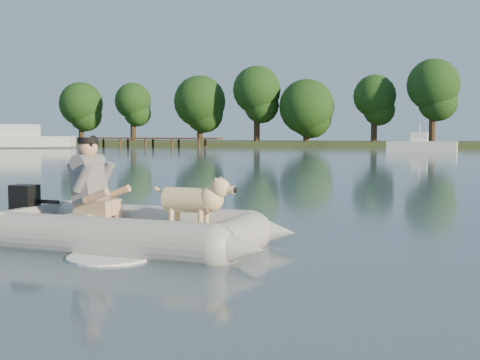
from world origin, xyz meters
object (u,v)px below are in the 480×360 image
(man, at_px, (90,179))
(cabin_cruiser, at_px, (29,136))
(dog, at_px, (189,204))
(dinghy, at_px, (138,196))
(dock, at_px, (141,142))
(motorboat, at_px, (422,139))

(man, xyz_separation_m, cabin_cruiser, (-34.03, 44.81, 0.36))
(dog, bearing_deg, dinghy, -175.43)
(dock, relative_size, man, 15.72)
(dinghy, distance_m, cabin_cruiser, 56.80)
(dinghy, bearing_deg, dog, 4.57)
(dock, relative_size, motorboat, 3.28)
(man, distance_m, dog, 1.46)
(dog, distance_m, cabin_cruiser, 57.21)
(dog, xyz_separation_m, motorboat, (2.52, 43.02, 0.50))
(cabin_cruiser, bearing_deg, dock, 14.27)
(dock, bearing_deg, dog, -62.89)
(dinghy, relative_size, cabin_cruiser, 0.52)
(dinghy, relative_size, man, 4.14)
(dinghy, bearing_deg, cabin_cruiser, 131.02)
(dog, height_order, cabin_cruiser, cabin_cruiser)
(dog, bearing_deg, dock, 120.39)
(motorboat, bearing_deg, man, -89.70)
(dog, relative_size, motorboat, 0.18)
(dinghy, height_order, motorboat, motorboat)
(man, xyz_separation_m, motorboat, (3.95, 42.94, 0.23))
(dog, bearing_deg, man, 180.00)
(dinghy, xyz_separation_m, motorboat, (3.21, 43.04, 0.42))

